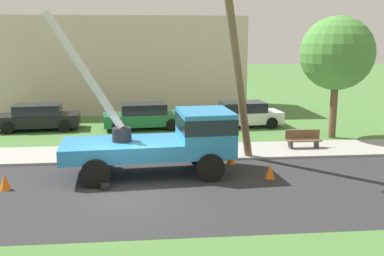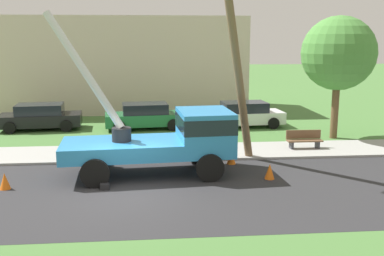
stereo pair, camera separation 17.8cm
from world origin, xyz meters
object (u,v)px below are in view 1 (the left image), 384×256
object	(u,v)px
traffic_cone_ahead	(270,171)
roadside_tree_near	(337,54)
utility_truck	(171,136)
parked_sedan_green	(144,116)
parked_sedan_white	(242,114)
park_bench	(303,140)
parked_sedan_black	(38,117)
traffic_cone_curbside	(231,157)
traffic_cone_behind	(5,182)
leaning_utility_pole	(235,50)

from	to	relation	value
traffic_cone_ahead	roadside_tree_near	xyz separation A→B (m)	(4.96, 6.33, 3.95)
utility_truck	parked_sedan_green	distance (m)	8.65
utility_truck	roadside_tree_near	world-z (taller)	roadside_tree_near
parked_sedan_white	park_bench	world-z (taller)	parked_sedan_white
roadside_tree_near	utility_truck	bearing A→B (deg)	-148.01
parked_sedan_green	roadside_tree_near	size ratio (longest dim) A/B	0.75
parked_sedan_black	park_bench	world-z (taller)	parked_sedan_black
parked_sedan_black	roadside_tree_near	size ratio (longest dim) A/B	0.75
traffic_cone_curbside	parked_sedan_green	bearing A→B (deg)	115.26
traffic_cone_ahead	park_bench	world-z (taller)	park_bench
traffic_cone_curbside	parked_sedan_black	size ratio (longest dim) A/B	0.12
traffic_cone_curbside	traffic_cone_ahead	bearing A→B (deg)	-63.20
traffic_cone_ahead	parked_sedan_black	size ratio (longest dim) A/B	0.12
traffic_cone_behind	roadside_tree_near	size ratio (longest dim) A/B	0.09
leaning_utility_pole	parked_sedan_white	distance (m)	8.69
traffic_cone_curbside	utility_truck	bearing A→B (deg)	-157.72
traffic_cone_behind	parked_sedan_green	distance (m)	10.91
traffic_cone_curbside	parked_sedan_black	world-z (taller)	parked_sedan_black
traffic_cone_behind	traffic_cone_curbside	distance (m)	8.44
parked_sedan_black	parked_sedan_white	distance (m)	11.40
traffic_cone_curbside	park_bench	size ratio (longest dim) A/B	0.35
utility_truck	parked_sedan_green	xyz separation A→B (m)	(-1.08, 8.56, -0.70)
traffic_cone_curbside	parked_sedan_white	distance (m)	7.90
utility_truck	leaning_utility_pole	bearing A→B (deg)	22.73
park_bench	parked_sedan_green	bearing A→B (deg)	142.42
parked_sedan_black	park_bench	xyz separation A→B (m)	(13.01, -5.80, -0.25)
leaning_utility_pole	traffic_cone_ahead	world-z (taller)	leaning_utility_pole
leaning_utility_pole	traffic_cone_behind	world-z (taller)	leaning_utility_pole
parked_sedan_black	parked_sedan_white	bearing A→B (deg)	-0.82
traffic_cone_ahead	parked_sedan_green	xyz separation A→B (m)	(-4.60, 9.59, 0.43)
utility_truck	park_bench	size ratio (longest dim) A/B	4.33
leaning_utility_pole	traffic_cone_behind	xyz separation A→B (m)	(-8.18, -2.43, -4.23)
traffic_cone_curbside	roadside_tree_near	bearing A→B (deg)	35.51
leaning_utility_pole	roadside_tree_near	bearing A→B (deg)	35.53
parked_sedan_white	parked_sedan_black	bearing A→B (deg)	179.18
leaning_utility_pole	traffic_cone_ahead	xyz separation A→B (m)	(0.95, -2.11, -4.23)
parked_sedan_black	roadside_tree_near	distance (m)	16.12
parked_sedan_black	roadside_tree_near	world-z (taller)	roadside_tree_near
parked_sedan_black	park_bench	distance (m)	14.24
parked_sedan_green	parked_sedan_white	bearing A→B (deg)	0.76
parked_sedan_white	parked_sedan_green	bearing A→B (deg)	-179.24
parked_sedan_black	parked_sedan_green	size ratio (longest dim) A/B	1.00
parked_sedan_black	traffic_cone_ahead	bearing A→B (deg)	-43.47
roadside_tree_near	parked_sedan_black	bearing A→B (deg)	167.15
utility_truck	parked_sedan_green	bearing A→B (deg)	97.17
parked_sedan_white	park_bench	size ratio (longest dim) A/B	2.83
leaning_utility_pole	traffic_cone_curbside	world-z (taller)	leaning_utility_pole
traffic_cone_ahead	utility_truck	bearing A→B (deg)	163.61
traffic_cone_ahead	park_bench	xyz separation A→B (m)	(2.64, 4.03, 0.18)
leaning_utility_pole	traffic_cone_ahead	size ratio (longest dim) A/B	15.70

